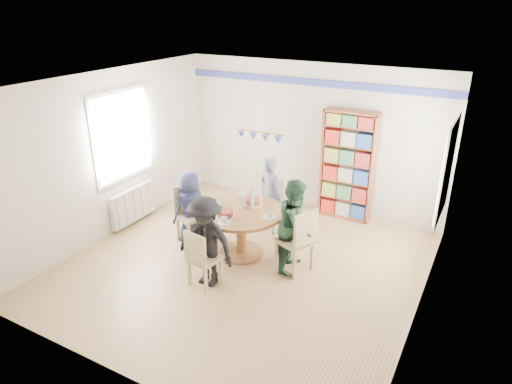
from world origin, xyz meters
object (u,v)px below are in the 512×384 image
Objects in this scene: chair_right at (299,238)px; person_right at (296,225)px; person_near at (206,242)px; radiator at (133,205)px; chair_far at (271,202)px; dining_table at (241,222)px; bookshelf at (348,167)px; chair_left at (189,211)px; chair_near at (201,257)px; person_far at (271,195)px; person_left at (190,208)px.

chair_right is 0.73× the size of person_right.
chair_right is at bearing 43.76° from person_near.
radiator is 1.16× the size of chair_far.
radiator is 0.77× the size of dining_table.
chair_left is at bearing -133.51° from bookshelf.
chair_right is at bearing 43.57° from chair_near.
person_right is at bearing 49.42° from person_near.
dining_table is at bearing 0.43° from chair_left.
chair_far is 0.44× the size of bookshelf.
person_right is 2.04m from bookshelf.
dining_table is 0.66× the size of bookshelf.
person_left is at bearing 65.21° from person_far.
radiator is 0.74× the size of person_far.
person_far is at bearing 41.63° from chair_left.
dining_table is 0.90m from person_right.
person_far is (0.97, 0.95, 0.06)m from person_left.
chair_left is 1.11× the size of chair_far.
radiator is 2.42m from person_near.
chair_left is 0.72× the size of person_near.
chair_far is at bearing 92.59° from person_near.
dining_table is 1.28× the size of chair_right.
chair_right is (0.99, -0.05, 0.00)m from dining_table.
bookshelf is (0.98, 2.06, 0.41)m from dining_table.
bookshelf is (0.93, 1.15, 0.30)m from person_far.
bookshelf is at bearing 90.30° from chair_right.
dining_table reaches higher than radiator.
chair_left reaches higher than chair_far.
person_near is (0.03, 0.10, 0.19)m from chair_near.
chair_near is 1.33m from person_left.
bookshelf reaches higher than chair_right.
person_left reaches higher than chair_right.
bookshelf reaches higher than person_right.
chair_near is at bearing -108.26° from bookshelf.
person_near is (0.00, -1.95, 0.19)m from chair_far.
chair_far is 1.40m from person_left.
person_right is 1.32m from person_near.
bookshelf reaches higher than dining_table.
person_near is at bearing -138.81° from chair_right.
person_near is at bearing 75.53° from chair_near.
person_near is at bearing -89.98° from chair_far.
person_right reaches higher than person_far.
radiator is 2.43m from chair_far.
bookshelf reaches higher than person_near.
person_near reaches higher than dining_table.
person_right is 1.21m from person_far.
chair_near is 1.43m from person_right.
chair_right is at bearing -1.14° from radiator.
dining_table is 0.98× the size of person_near.
bookshelf is (0.99, 2.98, 0.31)m from person_near.
chair_far is 1.00× the size of chair_near.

